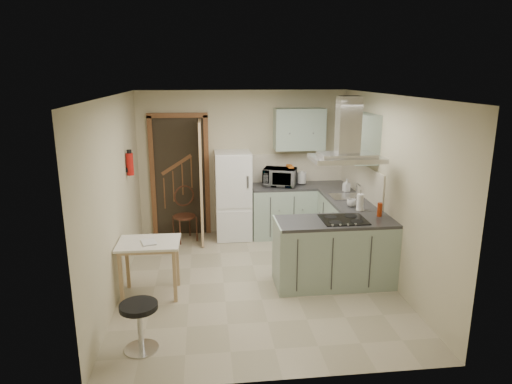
{
  "coord_description": "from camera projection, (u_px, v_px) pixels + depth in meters",
  "views": [
    {
      "loc": [
        -0.67,
        -5.72,
        2.76
      ],
      "look_at": [
        0.04,
        0.45,
        1.15
      ],
      "focal_mm": 32.0,
      "sensor_mm": 36.0,
      "label": 1
    }
  ],
  "objects": [
    {
      "name": "extractor_hood",
      "position": [
        347.0,
        159.0,
        5.78
      ],
      "size": [
        0.9,
        0.55,
        0.1
      ],
      "primitive_type": "cube",
      "color": "silver",
      "rests_on": "ceiling"
    },
    {
      "name": "sink",
      "position": [
        345.0,
        197.0,
        7.12
      ],
      "size": [
        0.45,
        0.4,
        0.01
      ],
      "primitive_type": "cube",
      "color": "silver",
      "rests_on": "counter_right"
    },
    {
      "name": "cereal_box",
      "position": [
        290.0,
        175.0,
        7.87
      ],
      "size": [
        0.09,
        0.23,
        0.34
      ],
      "primitive_type": "cube",
      "rotation": [
        0.0,
        0.0,
        0.02
      ],
      "color": "orange",
      "rests_on": "counter_back"
    },
    {
      "name": "cup",
      "position": [
        352.0,
        203.0,
        6.58
      ],
      "size": [
        0.15,
        0.15,
        0.11
      ],
      "primitive_type": "imported",
      "rotation": [
        0.0,
        0.0,
        0.13
      ],
      "color": "silver",
      "rests_on": "counter_right"
    },
    {
      "name": "fire_extinguisher",
      "position": [
        130.0,
        164.0,
        6.56
      ],
      "size": [
        0.1,
        0.1,
        0.32
      ],
      "primitive_type": "cylinder",
      "color": "#B2140F",
      "rests_on": "left_wall"
    },
    {
      "name": "splashback",
      "position": [
        297.0,
        168.0,
        8.09
      ],
      "size": [
        1.68,
        0.02,
        0.5
      ],
      "primitive_type": "cube",
      "color": "beige",
      "rests_on": "counter_back"
    },
    {
      "name": "book",
      "position": [
        142.0,
        240.0,
        5.63
      ],
      "size": [
        0.23,
        0.27,
        0.1
      ],
      "primitive_type": "imported",
      "rotation": [
        0.0,
        0.0,
        0.29
      ],
      "color": "#984832",
      "rests_on": "drop_leaf_table"
    },
    {
      "name": "stool",
      "position": [
        140.0,
        327.0,
        4.65
      ],
      "size": [
        0.45,
        0.45,
        0.52
      ],
      "primitive_type": "cylinder",
      "rotation": [
        0.0,
        0.0,
        0.17
      ],
      "color": "black",
      "rests_on": "floor"
    },
    {
      "name": "microwave",
      "position": [
        280.0,
        177.0,
        7.79
      ],
      "size": [
        0.64,
        0.53,
        0.3
      ],
      "primitive_type": "imported",
      "rotation": [
        0.0,
        0.0,
        -0.33
      ],
      "color": "black",
      "rests_on": "counter_back"
    },
    {
      "name": "hob",
      "position": [
        343.0,
        220.0,
        5.99
      ],
      "size": [
        0.58,
        0.5,
        0.01
      ],
      "primitive_type": "cube",
      "color": "black",
      "rests_on": "peninsula"
    },
    {
      "name": "kettle",
      "position": [
        302.0,
        178.0,
        7.91
      ],
      "size": [
        0.19,
        0.19,
        0.23
      ],
      "primitive_type": "cylinder",
      "rotation": [
        0.0,
        0.0,
        0.24
      ],
      "color": "silver",
      "rests_on": "counter_back"
    },
    {
      "name": "wall_cabinet_back",
      "position": [
        299.0,
        129.0,
        7.76
      ],
      "size": [
        0.85,
        0.35,
        0.7
      ],
      "primitive_type": "cube",
      "color": "#9EB2A0",
      "rests_on": "back_wall"
    },
    {
      "name": "doorway",
      "position": [
        180.0,
        176.0,
        7.87
      ],
      "size": [
        1.1,
        0.12,
        2.1
      ],
      "primitive_type": "cube",
      "color": "brown",
      "rests_on": "floor"
    },
    {
      "name": "fridge",
      "position": [
        233.0,
        195.0,
        7.79
      ],
      "size": [
        0.6,
        0.6,
        1.5
      ],
      "primitive_type": "cube",
      "color": "white",
      "rests_on": "floor"
    },
    {
      "name": "counter_right",
      "position": [
        341.0,
        221.0,
        7.4
      ],
      "size": [
        0.6,
        1.95,
        0.9
      ],
      "primitive_type": "cube",
      "color": "#9EB2A0",
      "rests_on": "floor"
    },
    {
      "name": "left_wall",
      "position": [
        116.0,
        197.0,
        5.75
      ],
      "size": [
        0.0,
        4.2,
        4.2
      ],
      "primitive_type": "plane",
      "rotation": [
        1.57,
        0.0,
        1.57
      ],
      "color": "#BFB694",
      "rests_on": "floor"
    },
    {
      "name": "counter_back",
      "position": [
        283.0,
        210.0,
        7.95
      ],
      "size": [
        1.08,
        0.6,
        0.9
      ],
      "primitive_type": "cube",
      "color": "#9EB2A0",
      "rests_on": "floor"
    },
    {
      "name": "drop_leaf_table",
      "position": [
        150.0,
        268.0,
        5.8
      ],
      "size": [
        0.78,
        0.59,
        0.72
      ],
      "primitive_type": "cube",
      "rotation": [
        0.0,
        0.0,
        -0.02
      ],
      "color": "tan",
      "rests_on": "floor"
    },
    {
      "name": "wall_cabinet_right",
      "position": [
        359.0,
        137.0,
        6.8
      ],
      "size": [
        0.35,
        0.9,
        0.7
      ],
      "primitive_type": "cube",
      "color": "#9EB2A0",
      "rests_on": "right_wall"
    },
    {
      "name": "back_wall",
      "position": [
        243.0,
        163.0,
        7.97
      ],
      "size": [
        3.6,
        0.0,
        3.6
      ],
      "primitive_type": "plane",
      "rotation": [
        1.57,
        0.0,
        0.0
      ],
      "color": "#BFB694",
      "rests_on": "floor"
    },
    {
      "name": "right_wall",
      "position": [
        389.0,
        189.0,
        6.15
      ],
      "size": [
        0.0,
        4.2,
        4.2
      ],
      "primitive_type": "plane",
      "rotation": [
        1.57,
        0.0,
        -1.57
      ],
      "color": "#BFB694",
      "rests_on": "floor"
    },
    {
      "name": "floor",
      "position": [
        257.0,
        281.0,
        6.26
      ],
      "size": [
        4.2,
        4.2,
        0.0
      ],
      "primitive_type": "plane",
      "color": "tan",
      "rests_on": "ground"
    },
    {
      "name": "paper_towel",
      "position": [
        360.0,
        202.0,
        6.38
      ],
      "size": [
        0.12,
        0.12,
        0.25
      ],
      "primitive_type": "cylinder",
      "rotation": [
        0.0,
        0.0,
        0.31
      ],
      "color": "white",
      "rests_on": "counter_right"
    },
    {
      "name": "soap_bottle",
      "position": [
        346.0,
        185.0,
        7.42
      ],
      "size": [
        0.12,
        0.12,
        0.21
      ],
      "primitive_type": "imported",
      "rotation": [
        0.0,
        0.0,
        0.3
      ],
      "color": "silver",
      "rests_on": "counter_right"
    },
    {
      "name": "ceiling",
      "position": [
        257.0,
        96.0,
        5.64
      ],
      "size": [
        4.2,
        4.2,
        0.0
      ],
      "primitive_type": "plane",
      "rotation": [
        3.14,
        0.0,
        0.0
      ],
      "color": "silver",
      "rests_on": "back_wall"
    },
    {
      "name": "red_bottle",
      "position": [
        380.0,
        210.0,
        6.13
      ],
      "size": [
        0.08,
        0.08,
        0.19
      ],
      "primitive_type": "cylinder",
      "rotation": [
        0.0,
        0.0,
        0.37
      ],
      "color": "#A5320E",
      "rests_on": "peninsula"
    },
    {
      "name": "peninsula",
      "position": [
        335.0,
        252.0,
        6.09
      ],
      "size": [
        1.55,
        0.65,
        0.9
      ],
      "primitive_type": "cube",
      "color": "#9EB2A0",
      "rests_on": "floor"
    },
    {
      "name": "bentwood_chair",
      "position": [
        185.0,
        217.0,
        7.71
      ],
      "size": [
        0.5,
        0.5,
        0.85
      ],
      "primitive_type": "cube",
      "rotation": [
        0.0,
        0.0,
        0.43
      ],
      "color": "#54371C",
      "rests_on": "floor"
    }
  ]
}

